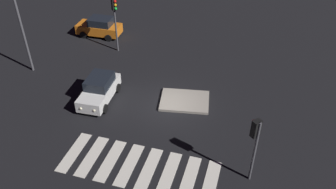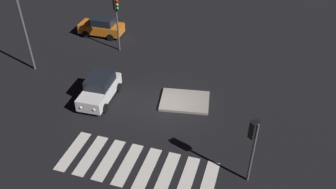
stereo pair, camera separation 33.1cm
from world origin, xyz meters
TOP-DOWN VIEW (x-y plane):
  - ground_plane at (0.00, 0.00)m, footprint 80.00×80.00m
  - traffic_island at (0.97, 0.81)m, footprint 3.70×3.02m
  - car_white at (-4.74, -0.59)m, footprint 2.05×4.09m
  - car_orange at (-9.00, 8.38)m, footprint 4.07×2.00m
  - traffic_light_east at (5.84, -4.69)m, footprint 0.53×0.54m
  - traffic_light_west at (-6.24, 6.14)m, footprint 0.54×0.54m
  - street_lamp at (-11.52, 1.41)m, footprint 0.56×0.56m
  - crosswalk_near at (0.00, -5.69)m, footprint 8.75×3.20m

SIDE VIEW (x-z plane):
  - ground_plane at x=0.00m, z-range 0.00..0.00m
  - crosswalk_near at x=0.00m, z-range 0.00..0.02m
  - traffic_island at x=0.97m, z-range 0.00..0.18m
  - car_orange at x=-9.00m, z-range -0.02..1.73m
  - car_white at x=-4.74m, z-range -0.02..1.73m
  - traffic_light_east at x=5.84m, z-range 1.02..4.96m
  - traffic_light_west at x=-6.24m, z-range 1.21..5.91m
  - street_lamp at x=-11.52m, z-range 1.43..9.47m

